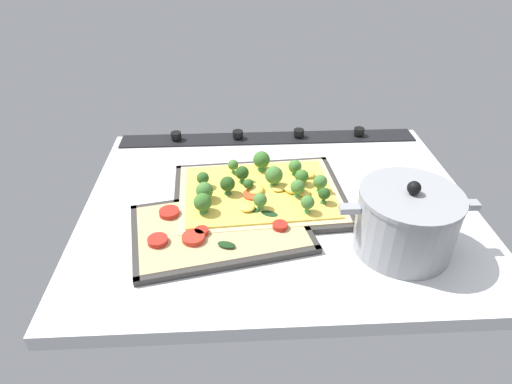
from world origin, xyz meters
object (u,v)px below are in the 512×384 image
object	(u,v)px
baking_tray_front	(259,196)
broccoli_pizza	(260,190)
veggie_pizza_back	(219,226)
cooking_pot	(406,221)
baking_tray_back	(220,229)

from	to	relation	value
baking_tray_front	broccoli_pizza	xyz separation A→B (cm)	(-0.19, -0.06, 1.79)
veggie_pizza_back	cooking_pot	size ratio (longest dim) A/B	1.40
broccoli_pizza	baking_tray_back	bearing A→B (deg)	52.74
broccoli_pizza	baking_tray_back	distance (cm)	14.20
baking_tray_front	baking_tray_back	world-z (taller)	same
baking_tray_front	veggie_pizza_back	bearing A→B (deg)	52.20
broccoli_pizza	cooking_pot	distance (cm)	31.40
cooking_pot	baking_tray_front	bearing A→B (deg)	-34.61
baking_tray_front	veggie_pizza_back	distance (cm)	14.01
baking_tray_back	veggie_pizza_back	size ratio (longest dim) A/B	1.08
baking_tray_front	baking_tray_back	distance (cm)	13.92
baking_tray_back	veggie_pizza_back	world-z (taller)	veggie_pizza_back
baking_tray_front	cooking_pot	bearing A→B (deg)	145.39
baking_tray_front	baking_tray_back	bearing A→B (deg)	53.22
baking_tray_back	cooking_pot	distance (cm)	35.19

